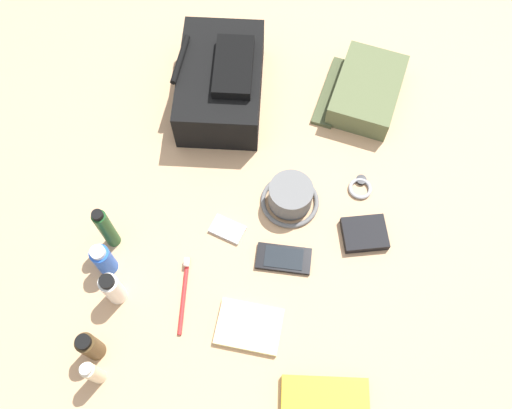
# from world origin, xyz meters

# --- Properties ---
(ground_plane) EXTENTS (2.64, 2.02, 0.02)m
(ground_plane) POSITION_xyz_m (0.00, 0.00, -0.01)
(ground_plane) COLOR tan
(ground_plane) RESTS_ON ground
(backpack) EXTENTS (0.37, 0.27, 0.16)m
(backpack) POSITION_xyz_m (0.33, 0.16, 0.07)
(backpack) COLOR black
(backpack) RESTS_ON ground_plane
(toiletry_pouch) EXTENTS (0.27, 0.24, 0.07)m
(toiletry_pouch) POSITION_xyz_m (0.41, -0.23, 0.04)
(toiletry_pouch) COLOR #56603D
(toiletry_pouch) RESTS_ON ground_plane
(bucket_hat) EXTENTS (0.15, 0.15, 0.08)m
(bucket_hat) POSITION_xyz_m (0.04, -0.08, 0.03)
(bucket_hat) COLOR slate
(bucket_hat) RESTS_ON ground_plane
(lotion_bottle) EXTENTS (0.03, 0.03, 0.12)m
(lotion_bottle) POSITION_xyz_m (-0.47, 0.27, 0.06)
(lotion_bottle) COLOR beige
(lotion_bottle) RESTS_ON ground_plane
(cologne_bottle) EXTENTS (0.04, 0.04, 0.12)m
(cologne_bottle) POSITION_xyz_m (-0.42, 0.30, 0.06)
(cologne_bottle) COLOR #473319
(cologne_bottle) RESTS_ON ground_plane
(toothpaste_tube) EXTENTS (0.05, 0.05, 0.12)m
(toothpaste_tube) POSITION_xyz_m (-0.28, 0.29, 0.06)
(toothpaste_tube) COLOR white
(toothpaste_tube) RESTS_ON ground_plane
(deodorant_spray) EXTENTS (0.05, 0.05, 0.11)m
(deodorant_spray) POSITION_xyz_m (-0.22, 0.33, 0.05)
(deodorant_spray) COLOR blue
(deodorant_spray) RESTS_ON ground_plane
(shampoo_bottle) EXTENTS (0.03, 0.03, 0.17)m
(shampoo_bottle) POSITION_xyz_m (-0.15, 0.34, 0.08)
(shampoo_bottle) COLOR #19471E
(shampoo_bottle) RESTS_ON ground_plane
(cell_phone) EXTENTS (0.08, 0.14, 0.01)m
(cell_phone) POSITION_xyz_m (-0.12, -0.09, 0.01)
(cell_phone) COLOR black
(cell_phone) RESTS_ON ground_plane
(media_player) EXTENTS (0.07, 0.09, 0.01)m
(media_player) POSITION_xyz_m (-0.07, 0.06, 0.01)
(media_player) COLOR #B7B7BC
(media_player) RESTS_ON ground_plane
(wristwatch) EXTENTS (0.07, 0.06, 0.01)m
(wristwatch) POSITION_xyz_m (0.12, -0.26, 0.01)
(wristwatch) COLOR #99999E
(wristwatch) RESTS_ON ground_plane
(toothbrush) EXTENTS (0.19, 0.04, 0.02)m
(toothbrush) POSITION_xyz_m (-0.24, 0.13, 0.01)
(toothbrush) COLOR red
(toothbrush) RESTS_ON ground_plane
(wallet) EXTENTS (0.12, 0.13, 0.02)m
(wallet) POSITION_xyz_m (-0.02, -0.28, 0.01)
(wallet) COLOR black
(wallet) RESTS_ON ground_plane
(notepad) EXTENTS (0.11, 0.15, 0.02)m
(notepad) POSITION_xyz_m (-0.30, -0.04, 0.01)
(notepad) COLOR beige
(notepad) RESTS_ON ground_plane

